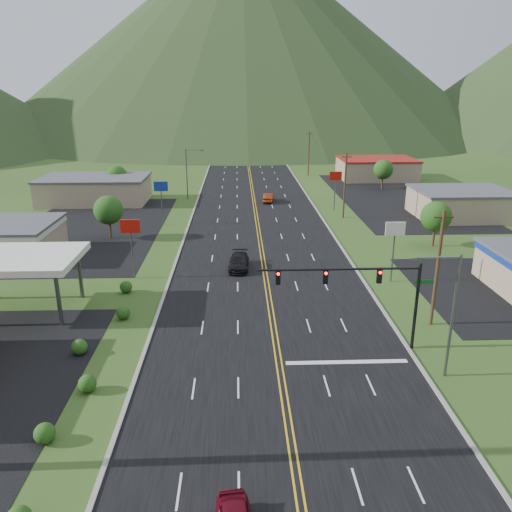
{
  "coord_description": "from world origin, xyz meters",
  "views": [
    {
      "loc": [
        -2.88,
        -20.0,
        19.16
      ],
      "look_at": [
        -1.26,
        23.47,
        4.5
      ],
      "focal_mm": 35.0,
      "sensor_mm": 36.0,
      "label": 1
    }
  ],
  "objects_px": {
    "gas_canopy": "(20,260)",
    "car_red_far": "(269,198)",
    "streetlight_west": "(188,170)",
    "car_dark_mid": "(239,262)",
    "streetlight_east": "(449,308)",
    "traffic_signal": "(365,285)"
  },
  "relations": [
    {
      "from": "streetlight_east",
      "to": "streetlight_west",
      "type": "bearing_deg",
      "value": 110.86
    },
    {
      "from": "streetlight_west",
      "to": "car_dark_mid",
      "type": "xyz_separation_m",
      "value": [
        8.84,
        -37.59,
        -4.42
      ]
    },
    {
      "from": "traffic_signal",
      "to": "car_dark_mid",
      "type": "distance_m",
      "value": 21.14
    },
    {
      "from": "gas_canopy",
      "to": "car_red_far",
      "type": "relative_size",
      "value": 2.14
    },
    {
      "from": "streetlight_west",
      "to": "gas_canopy",
      "type": "relative_size",
      "value": 0.9
    },
    {
      "from": "streetlight_west",
      "to": "car_red_far",
      "type": "height_order",
      "value": "streetlight_west"
    },
    {
      "from": "car_red_far",
      "to": "gas_canopy",
      "type": "bearing_deg",
      "value": 69.58
    },
    {
      "from": "streetlight_west",
      "to": "car_red_far",
      "type": "relative_size",
      "value": 1.93
    },
    {
      "from": "traffic_signal",
      "to": "gas_canopy",
      "type": "distance_m",
      "value": 29.59
    },
    {
      "from": "traffic_signal",
      "to": "streetlight_west",
      "type": "bearing_deg",
      "value": 107.97
    },
    {
      "from": "car_red_far",
      "to": "car_dark_mid",
      "type": "bearing_deg",
      "value": 89.37
    },
    {
      "from": "car_dark_mid",
      "to": "car_red_far",
      "type": "relative_size",
      "value": 1.13
    },
    {
      "from": "car_dark_mid",
      "to": "traffic_signal",
      "type": "bearing_deg",
      "value": -59.94
    },
    {
      "from": "traffic_signal",
      "to": "car_dark_mid",
      "type": "xyz_separation_m",
      "value": [
        -9.32,
        18.41,
        -4.57
      ]
    },
    {
      "from": "streetlight_west",
      "to": "gas_canopy",
      "type": "height_order",
      "value": "streetlight_west"
    },
    {
      "from": "gas_canopy",
      "to": "car_dark_mid",
      "type": "bearing_deg",
      "value": 28.51
    },
    {
      "from": "streetlight_east",
      "to": "car_dark_mid",
      "type": "height_order",
      "value": "streetlight_east"
    },
    {
      "from": "car_dark_mid",
      "to": "streetlight_west",
      "type": "bearing_deg",
      "value": 106.45
    },
    {
      "from": "streetlight_west",
      "to": "streetlight_east",
      "type": "bearing_deg",
      "value": -69.14
    },
    {
      "from": "streetlight_east",
      "to": "car_red_far",
      "type": "xyz_separation_m",
      "value": [
        -8.6,
        56.86,
        -4.41
      ]
    },
    {
      "from": "traffic_signal",
      "to": "streetlight_east",
      "type": "height_order",
      "value": "streetlight_east"
    },
    {
      "from": "streetlight_west",
      "to": "gas_canopy",
      "type": "xyz_separation_m",
      "value": [
        -10.32,
        -48.0,
        -0.31
      ]
    }
  ]
}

